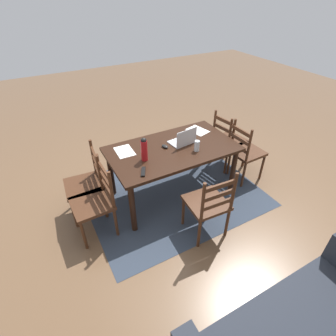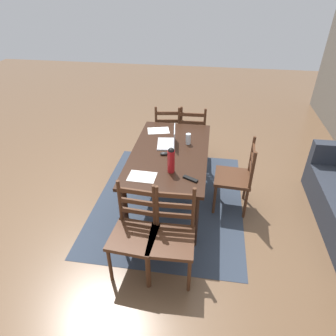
{
  "view_description": "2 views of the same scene",
  "coord_description": "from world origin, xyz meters",
  "px_view_note": "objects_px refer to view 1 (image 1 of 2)",
  "views": [
    {
      "loc": [
        1.44,
        2.52,
        2.54
      ],
      "look_at": [
        0.09,
        0.04,
        0.49
      ],
      "focal_mm": 28.12,
      "sensor_mm": 36.0,
      "label": 1
    },
    {
      "loc": [
        3.13,
        0.45,
        2.59
      ],
      "look_at": [
        0.04,
        -0.01,
        0.54
      ],
      "focal_mm": 31.82,
      "sensor_mm": 36.0,
      "label": 2
    }
  ],
  "objects_px": {
    "drinking_glass": "(197,146)",
    "computer_mouse": "(165,146)",
    "tv_remote": "(143,172)",
    "chair_left_near": "(229,141)",
    "laptop": "(184,140)",
    "water_bottle": "(144,149)",
    "chair_right_far": "(95,202)",
    "chair_right_near": "(87,184)",
    "dining_table": "(172,154)",
    "chair_far_head": "(208,204)",
    "chair_left_far": "(245,152)"
  },
  "relations": [
    {
      "from": "chair_right_near",
      "to": "computer_mouse",
      "type": "relative_size",
      "value": 9.5
    },
    {
      "from": "chair_left_far",
      "to": "tv_remote",
      "type": "height_order",
      "value": "chair_left_far"
    },
    {
      "from": "chair_right_near",
      "to": "laptop",
      "type": "relative_size",
      "value": 2.75
    },
    {
      "from": "chair_left_far",
      "to": "tv_remote",
      "type": "xyz_separation_m",
      "value": [
        1.67,
        0.11,
        0.3
      ]
    },
    {
      "from": "dining_table",
      "to": "chair_left_far",
      "type": "height_order",
      "value": "chair_left_far"
    },
    {
      "from": "chair_left_far",
      "to": "drinking_glass",
      "type": "relative_size",
      "value": 6.78
    },
    {
      "from": "water_bottle",
      "to": "chair_far_head",
      "type": "bearing_deg",
      "value": 119.3
    },
    {
      "from": "dining_table",
      "to": "chair_right_near",
      "type": "distance_m",
      "value": 1.15
    },
    {
      "from": "chair_right_far",
      "to": "laptop",
      "type": "distance_m",
      "value": 1.36
    },
    {
      "from": "tv_remote",
      "to": "chair_left_near",
      "type": "bearing_deg",
      "value": 43.56
    },
    {
      "from": "chair_far_head",
      "to": "chair_right_near",
      "type": "relative_size",
      "value": 1.0
    },
    {
      "from": "water_bottle",
      "to": "tv_remote",
      "type": "relative_size",
      "value": 1.75
    },
    {
      "from": "water_bottle",
      "to": "dining_table",
      "type": "bearing_deg",
      "value": -169.71
    },
    {
      "from": "water_bottle",
      "to": "tv_remote",
      "type": "distance_m",
      "value": 0.29
    },
    {
      "from": "dining_table",
      "to": "laptop",
      "type": "xyz_separation_m",
      "value": [
        -0.18,
        -0.03,
        0.15
      ]
    },
    {
      "from": "chair_far_head",
      "to": "computer_mouse",
      "type": "distance_m",
      "value": 0.95
    },
    {
      "from": "chair_left_near",
      "to": "tv_remote",
      "type": "distance_m",
      "value": 1.76
    },
    {
      "from": "dining_table",
      "to": "tv_remote",
      "type": "distance_m",
      "value": 0.64
    },
    {
      "from": "chair_left_near",
      "to": "drinking_glass",
      "type": "xyz_separation_m",
      "value": [
        0.88,
        0.38,
        0.36
      ]
    },
    {
      "from": "chair_far_head",
      "to": "drinking_glass",
      "type": "xyz_separation_m",
      "value": [
        -0.24,
        -0.63,
        0.36
      ]
    },
    {
      "from": "chair_right_near",
      "to": "tv_remote",
      "type": "height_order",
      "value": "chair_right_near"
    },
    {
      "from": "chair_right_near",
      "to": "chair_left_far",
      "type": "bearing_deg",
      "value": 170.57
    },
    {
      "from": "dining_table",
      "to": "chair_left_far",
      "type": "distance_m",
      "value": 1.15
    },
    {
      "from": "chair_far_head",
      "to": "drinking_glass",
      "type": "distance_m",
      "value": 0.77
    },
    {
      "from": "chair_left_far",
      "to": "tv_remote",
      "type": "distance_m",
      "value": 1.7
    },
    {
      "from": "chair_right_far",
      "to": "chair_right_near",
      "type": "relative_size",
      "value": 1.0
    },
    {
      "from": "drinking_glass",
      "to": "computer_mouse",
      "type": "distance_m",
      "value": 0.41
    },
    {
      "from": "chair_right_far",
      "to": "chair_left_far",
      "type": "relative_size",
      "value": 1.0
    },
    {
      "from": "chair_left_near",
      "to": "chair_right_near",
      "type": "bearing_deg",
      "value": -0.08
    },
    {
      "from": "chair_right_far",
      "to": "computer_mouse",
      "type": "relative_size",
      "value": 9.5
    },
    {
      "from": "water_bottle",
      "to": "computer_mouse",
      "type": "relative_size",
      "value": 2.98
    },
    {
      "from": "water_bottle",
      "to": "computer_mouse",
      "type": "height_order",
      "value": "water_bottle"
    },
    {
      "from": "laptop",
      "to": "tv_remote",
      "type": "distance_m",
      "value": 0.8
    },
    {
      "from": "drinking_glass",
      "to": "computer_mouse",
      "type": "relative_size",
      "value": 1.4
    },
    {
      "from": "chair_right_far",
      "to": "chair_right_near",
      "type": "distance_m",
      "value": 0.37
    },
    {
      "from": "chair_left_far",
      "to": "computer_mouse",
      "type": "distance_m",
      "value": 1.26
    },
    {
      "from": "chair_far_head",
      "to": "chair_left_far",
      "type": "height_order",
      "value": "same"
    },
    {
      "from": "dining_table",
      "to": "drinking_glass",
      "type": "xyz_separation_m",
      "value": [
        -0.24,
        0.2,
        0.16
      ]
    },
    {
      "from": "laptop",
      "to": "water_bottle",
      "type": "relative_size",
      "value": 1.16
    },
    {
      "from": "chair_right_far",
      "to": "drinking_glass",
      "type": "xyz_separation_m",
      "value": [
        -1.36,
        0.02,
        0.36
      ]
    },
    {
      "from": "tv_remote",
      "to": "laptop",
      "type": "bearing_deg",
      "value": 51.55
    },
    {
      "from": "chair_left_near",
      "to": "drinking_glass",
      "type": "distance_m",
      "value": 1.03
    },
    {
      "from": "chair_left_far",
      "to": "chair_right_near",
      "type": "distance_m",
      "value": 2.27
    },
    {
      "from": "dining_table",
      "to": "water_bottle",
      "type": "height_order",
      "value": "water_bottle"
    },
    {
      "from": "chair_far_head",
      "to": "chair_left_far",
      "type": "relative_size",
      "value": 1.0
    },
    {
      "from": "laptop",
      "to": "water_bottle",
      "type": "distance_m",
      "value": 0.63
    },
    {
      "from": "chair_left_far",
      "to": "chair_right_near",
      "type": "xyz_separation_m",
      "value": [
        2.24,
        -0.37,
        0.0
      ]
    },
    {
      "from": "computer_mouse",
      "to": "tv_remote",
      "type": "xyz_separation_m",
      "value": [
        0.47,
        0.36,
        -0.01
      ]
    },
    {
      "from": "chair_right_far",
      "to": "drinking_glass",
      "type": "height_order",
      "value": "chair_right_far"
    },
    {
      "from": "water_bottle",
      "to": "tv_remote",
      "type": "xyz_separation_m",
      "value": [
        0.12,
        0.22,
        -0.14
      ]
    }
  ]
}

